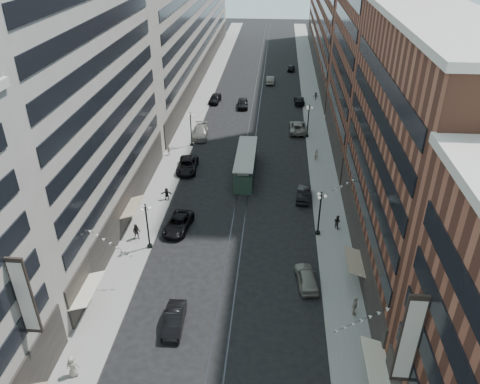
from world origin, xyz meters
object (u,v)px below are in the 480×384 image
(car_4, at_px, (307,277))
(car_9, at_px, (215,98))
(pedestrian_6, at_px, (169,150))
(lamppost_sw_mid, at_px, (191,128))
(car_8, at_px, (200,132))
(pedestrian_5, at_px, (167,194))
(car_11, at_px, (298,127))
(car_10, at_px, (304,194))
(pedestrian_9, at_px, (316,96))
(car_12, at_px, (299,100))
(lamppost_se_mid, at_px, (308,120))
(car_14, at_px, (270,80))
(pedestrian_1, at_px, (72,366))
(lamppost_sw_far, at_px, (147,225))
(pedestrian_7, at_px, (337,222))
(pedestrian_2, at_px, (137,232))
(car_7, at_px, (187,165))
(car_13, at_px, (243,103))
(car_5, at_px, (174,320))
(car_2, at_px, (178,224))
(pedestrian_4, at_px, (355,306))
(lamppost_se_far, at_px, (320,212))
(streetcar, at_px, (246,164))
(pedestrian_8, at_px, (316,154))

(car_4, height_order, car_9, car_9)
(pedestrian_6, bearing_deg, lamppost_sw_mid, -123.76)
(car_8, xyz_separation_m, pedestrian_5, (-1.13, -20.64, 0.11))
(car_8, xyz_separation_m, car_11, (16.09, 3.50, -0.02))
(lamppost_sw_mid, distance_m, car_10, 22.91)
(pedestrian_9, bearing_deg, car_11, -81.87)
(car_11, height_order, car_12, car_11)
(lamppost_se_mid, relative_size, car_14, 1.13)
(pedestrian_1, bearing_deg, car_10, -133.28)
(lamppost_sw_far, xyz_separation_m, pedestrian_9, (20.91, 50.69, -2.17))
(pedestrian_6, bearing_deg, pedestrian_7, 146.21)
(pedestrian_2, distance_m, pedestrian_6, 21.84)
(car_8, xyz_separation_m, pedestrian_6, (-3.66, -7.61, 0.09))
(pedestrian_2, height_order, car_14, pedestrian_2)
(car_7, xyz_separation_m, pedestrian_7, (19.86, -13.30, 0.18))
(car_8, height_order, car_14, car_8)
(car_13, bearing_deg, car_5, -95.47)
(car_2, xyz_separation_m, pedestrian_4, (18.46, -12.29, 0.34))
(lamppost_se_far, xyz_separation_m, car_14, (-6.81, 57.71, -2.29))
(pedestrian_5, bearing_deg, streetcar, 34.99)
(car_9, bearing_deg, streetcar, -69.77)
(car_13, xyz_separation_m, pedestrian_6, (-9.56, -22.35, 0.11))
(pedestrian_9, bearing_deg, car_13, -138.27)
(car_13, height_order, pedestrian_5, pedestrian_5)
(lamppost_se_far, height_order, pedestrian_9, lamppost_se_far)
(lamppost_sw_far, bearing_deg, car_4, -14.99)
(lamppost_sw_mid, bearing_deg, car_14, 71.54)
(car_2, relative_size, pedestrian_7, 3.25)
(pedestrian_7, bearing_deg, lamppost_se_mid, -42.38)
(lamppost_sw_mid, height_order, pedestrian_6, lamppost_sw_mid)
(car_13, height_order, car_14, car_13)
(car_11, bearing_deg, car_8, 12.25)
(car_13, distance_m, car_14, 16.86)
(pedestrian_4, relative_size, car_12, 0.40)
(car_12, relative_size, pedestrian_9, 3.08)
(pedestrian_4, bearing_deg, car_8, 42.24)
(lamppost_sw_far, relative_size, pedestrian_7, 3.27)
(car_10, bearing_deg, lamppost_se_far, 106.20)
(car_10, height_order, car_14, car_14)
(car_7, distance_m, car_8, 12.16)
(pedestrian_8, bearing_deg, car_4, 76.51)
(car_4, relative_size, car_14, 0.96)
(car_5, bearing_deg, streetcar, 79.61)
(pedestrian_1, relative_size, car_8, 0.33)
(lamppost_sw_far, relative_size, streetcar, 0.47)
(lamppost_se_mid, height_order, car_13, lamppost_se_mid)
(pedestrian_2, height_order, pedestrian_6, pedestrian_2)
(pedestrian_2, relative_size, pedestrian_4, 0.99)
(lamppost_se_mid, xyz_separation_m, pedestrian_8, (0.94, -8.55, -2.07))
(car_2, bearing_deg, pedestrian_9, 75.68)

